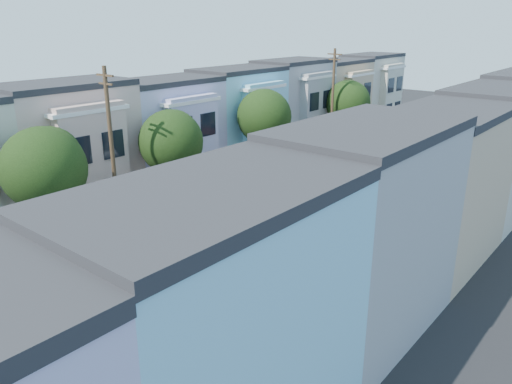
{
  "coord_description": "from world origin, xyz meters",
  "views": [
    {
      "loc": [
        19.71,
        -15.45,
        12.6
      ],
      "look_at": [
        0.36,
        7.94,
        2.2
      ],
      "focal_mm": 35.0,
      "sensor_mm": 36.0,
      "label": 1
    }
  ],
  "objects_px": {
    "tree_c": "(170,142)",
    "utility_pole_near": "(112,149)",
    "tree_e": "(347,103)",
    "parked_right_c": "(399,185)",
    "tree_d": "(263,117)",
    "lead_sedan": "(243,233)",
    "tree_b": "(43,169)",
    "parked_right_a": "(86,358)",
    "parked_left_c": "(86,237)",
    "parked_right_b": "(190,300)",
    "fedex_truck": "(150,252)",
    "tree_far_r": "(470,127)",
    "parked_left_d": "(228,187)",
    "parked_right_d": "(430,167)",
    "utility_pole_far": "(332,100)"
  },
  "relations": [
    {
      "from": "parked_left_c",
      "to": "parked_right_b",
      "type": "xyz_separation_m",
      "value": [
        9.8,
        -0.98,
        0.03
      ]
    },
    {
      "from": "lead_sedan",
      "to": "fedex_truck",
      "type": "bearing_deg",
      "value": -91.92
    },
    {
      "from": "parked_left_d",
      "to": "parked_right_d",
      "type": "relative_size",
      "value": 1.01
    },
    {
      "from": "tree_b",
      "to": "tree_c",
      "type": "bearing_deg",
      "value": 90.0
    },
    {
      "from": "tree_far_r",
      "to": "parked_right_b",
      "type": "xyz_separation_m",
      "value": [
        -1.99,
        -31.19,
        -3.21
      ]
    },
    {
      "from": "tree_c",
      "to": "tree_e",
      "type": "height_order",
      "value": "tree_c"
    },
    {
      "from": "tree_far_r",
      "to": "fedex_truck",
      "type": "bearing_deg",
      "value": -100.45
    },
    {
      "from": "tree_e",
      "to": "parked_right_c",
      "type": "relative_size",
      "value": 1.56
    },
    {
      "from": "utility_pole_far",
      "to": "parked_right_d",
      "type": "height_order",
      "value": "utility_pole_far"
    },
    {
      "from": "tree_d",
      "to": "lead_sedan",
      "type": "height_order",
      "value": "tree_d"
    },
    {
      "from": "lead_sedan",
      "to": "parked_right_b",
      "type": "distance_m",
      "value": 7.77
    },
    {
      "from": "utility_pole_near",
      "to": "parked_right_d",
      "type": "xyz_separation_m",
      "value": [
        11.2,
        24.1,
        -4.46
      ]
    },
    {
      "from": "parked_left_d",
      "to": "tree_c",
      "type": "bearing_deg",
      "value": -105.59
    },
    {
      "from": "tree_e",
      "to": "parked_left_d",
      "type": "xyz_separation_m",
      "value": [
        1.4,
        -20.03,
        -3.85
      ]
    },
    {
      "from": "tree_c",
      "to": "utility_pole_near",
      "type": "height_order",
      "value": "utility_pole_near"
    },
    {
      "from": "tree_c",
      "to": "tree_b",
      "type": "bearing_deg",
      "value": -90.0
    },
    {
      "from": "tree_e",
      "to": "fedex_truck",
      "type": "distance_m",
      "value": 33.41
    },
    {
      "from": "tree_d",
      "to": "tree_e",
      "type": "relative_size",
      "value": 1.07
    },
    {
      "from": "tree_c",
      "to": "utility_pole_near",
      "type": "bearing_deg",
      "value": -89.97
    },
    {
      "from": "tree_b",
      "to": "parked_left_d",
      "type": "relative_size",
      "value": 1.44
    },
    {
      "from": "lead_sedan",
      "to": "parked_right_a",
      "type": "xyz_separation_m",
      "value": [
        3.04,
        -12.43,
        -0.03
      ]
    },
    {
      "from": "tree_far_r",
      "to": "lead_sedan",
      "type": "relative_size",
      "value": 1.19
    },
    {
      "from": "tree_b",
      "to": "tree_d",
      "type": "height_order",
      "value": "tree_d"
    },
    {
      "from": "utility_pole_far",
      "to": "tree_far_r",
      "type": "bearing_deg",
      "value": 4.23
    },
    {
      "from": "parked_right_c",
      "to": "parked_right_b",
      "type": "bearing_deg",
      "value": -92.91
    },
    {
      "from": "tree_far_r",
      "to": "parked_left_d",
      "type": "distance_m",
      "value": 21.82
    },
    {
      "from": "tree_c",
      "to": "fedex_truck",
      "type": "height_order",
      "value": "tree_c"
    },
    {
      "from": "tree_c",
      "to": "parked_right_a",
      "type": "bearing_deg",
      "value": -51.7
    },
    {
      "from": "tree_c",
      "to": "tree_far_r",
      "type": "distance_m",
      "value": 25.91
    },
    {
      "from": "utility_pole_near",
      "to": "utility_pole_far",
      "type": "height_order",
      "value": "same"
    },
    {
      "from": "parked_right_a",
      "to": "parked_right_c",
      "type": "xyz_separation_m",
      "value": [
        0.0,
        27.36,
        -0.09
      ]
    },
    {
      "from": "tree_e",
      "to": "tree_b",
      "type": "bearing_deg",
      "value": -90.0
    },
    {
      "from": "tree_b",
      "to": "tree_d",
      "type": "bearing_deg",
      "value": 90.0
    },
    {
      "from": "parked_left_c",
      "to": "tree_b",
      "type": "bearing_deg",
      "value": -137.0
    },
    {
      "from": "utility_pole_far",
      "to": "parked_left_c",
      "type": "height_order",
      "value": "utility_pole_far"
    },
    {
      "from": "tree_d",
      "to": "fedex_truck",
      "type": "height_order",
      "value": "tree_d"
    },
    {
      "from": "tree_b",
      "to": "parked_right_a",
      "type": "relative_size",
      "value": 1.69
    },
    {
      "from": "parked_right_a",
      "to": "utility_pole_near",
      "type": "bearing_deg",
      "value": 133.83
    },
    {
      "from": "tree_far_r",
      "to": "parked_left_d",
      "type": "height_order",
      "value": "tree_far_r"
    },
    {
      "from": "fedex_truck",
      "to": "parked_left_c",
      "type": "relative_size",
      "value": 1.36
    },
    {
      "from": "tree_d",
      "to": "parked_right_d",
      "type": "relative_size",
      "value": 1.48
    },
    {
      "from": "utility_pole_near",
      "to": "parked_left_d",
      "type": "xyz_separation_m",
      "value": [
        1.4,
        8.91,
        -4.46
      ]
    },
    {
      "from": "parked_left_d",
      "to": "parked_right_a",
      "type": "distance_m",
      "value": 20.85
    },
    {
      "from": "parked_left_c",
      "to": "tree_d",
      "type": "bearing_deg",
      "value": 94.56
    },
    {
      "from": "tree_d",
      "to": "parked_right_c",
      "type": "height_order",
      "value": "tree_d"
    },
    {
      "from": "fedex_truck",
      "to": "utility_pole_far",
      "type": "bearing_deg",
      "value": 102.5
    },
    {
      "from": "tree_c",
      "to": "parked_right_b",
      "type": "xyz_separation_m",
      "value": [
        11.2,
        -8.91,
        -3.98
      ]
    },
    {
      "from": "tree_far_r",
      "to": "lead_sedan",
      "type": "height_order",
      "value": "tree_far_r"
    },
    {
      "from": "parked_right_c",
      "to": "tree_d",
      "type": "bearing_deg",
      "value": -168.3
    },
    {
      "from": "parked_right_b",
      "to": "utility_pole_near",
      "type": "bearing_deg",
      "value": 155.1
    }
  ]
}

